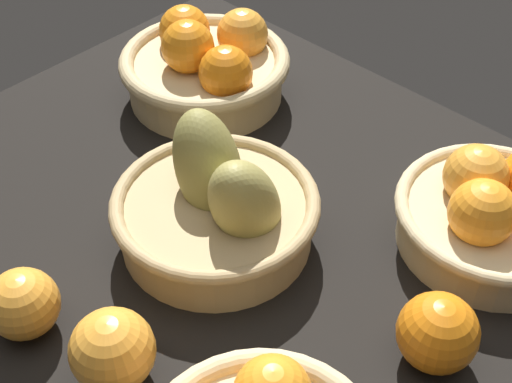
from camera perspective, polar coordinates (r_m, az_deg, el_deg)
The scene contains 7 objects.
market_tray at distance 84.28cm, azimuth -1.81°, elevation -3.44°, with size 84.00×72.00×3.00cm, color black.
basket_center_pears at distance 78.92cm, azimuth -3.06°, elevation -1.15°, with size 22.64×22.64×15.52cm.
basket_near_right at distance 100.17cm, azimuth -3.87°, elevation 9.76°, with size 22.97×22.97×11.91cm.
basket_near_left at distance 82.54cm, azimuth 18.36°, elevation -1.67°, with size 21.44×21.44×10.63cm.
loose_orange_front_gap at distance 70.92cm, azimuth 13.95°, elevation -10.62°, with size 7.74×7.74×7.74cm, color orange.
loose_orange_back_gap at distance 68.88cm, azimuth -11.11°, elevation -12.04°, with size 7.94×7.94×7.94cm, color #F49E33.
loose_orange_side_gap at distance 74.76cm, azimuth -17.65°, elevation -8.33°, with size 7.13×7.13×7.13cm, color #F49E33.
Camera 1 is at (-41.84, 40.24, 62.60)cm, focal length 51.41 mm.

